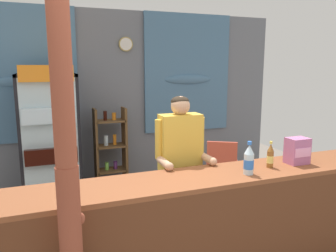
{
  "coord_description": "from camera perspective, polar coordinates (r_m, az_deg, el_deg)",
  "views": [
    {
      "loc": [
        -1.06,
        -2.1,
        1.89
      ],
      "look_at": [
        0.09,
        0.93,
        1.3
      ],
      "focal_mm": 35.18,
      "sensor_mm": 36.0,
      "label": 1
    }
  ],
  "objects": [
    {
      "name": "soda_bottle_water",
      "position": [
        2.98,
        13.83,
        -5.81
      ],
      "size": [
        0.09,
        0.09,
        0.3
      ],
      "color": "silver",
      "rests_on": "stall_counter"
    },
    {
      "name": "stall_counter",
      "position": [
        2.88,
        4.04,
        -16.42
      ],
      "size": [
        4.29,
        0.56,
        0.95
      ],
      "color": "brown",
      "rests_on": "ground"
    },
    {
      "name": "plastic_lawn_chair",
      "position": [
        4.84,
        9.27,
        -6.63
      ],
      "size": [
        0.6,
        0.6,
        0.86
      ],
      "color": "#E5563D",
      "rests_on": "ground"
    },
    {
      "name": "soda_bottle_iced_tea",
      "position": [
        3.23,
        17.3,
        -5.04
      ],
      "size": [
        0.06,
        0.06,
        0.25
      ],
      "color": "brown",
      "rests_on": "stall_counter"
    },
    {
      "name": "snack_box_wafer",
      "position": [
        3.45,
        21.48,
        -4.0
      ],
      "size": [
        0.21,
        0.16,
        0.25
      ],
      "color": "#B76699",
      "rests_on": "stall_counter"
    },
    {
      "name": "ground_plane",
      "position": [
        3.95,
        -2.75,
        -18.32
      ],
      "size": [
        7.84,
        7.84,
        0.0
      ],
      "primitive_type": "plane",
      "color": "slate"
    },
    {
      "name": "bottle_shelf_rack",
      "position": [
        5.08,
        -9.92,
        -3.82
      ],
      "size": [
        0.48,
        0.28,
        1.28
      ],
      "color": "brown",
      "rests_on": "ground"
    },
    {
      "name": "drink_fridge",
      "position": [
        4.69,
        -19.82,
        -0.6
      ],
      "size": [
        0.75,
        0.76,
        1.91
      ],
      "color": "black",
      "rests_on": "ground"
    },
    {
      "name": "back_wall_curtained",
      "position": [
        5.29,
        -9.16,
        5.04
      ],
      "size": [
        5.51,
        0.22,
        2.74
      ],
      "color": "slate",
      "rests_on": "ground"
    },
    {
      "name": "timber_post",
      "position": [
        2.12,
        -17.06,
        -8.18
      ],
      "size": [
        0.17,
        0.14,
        2.58
      ],
      "color": "brown",
      "rests_on": "ground"
    },
    {
      "name": "shopkeeper",
      "position": [
        3.32,
        2.15,
        -5.04
      ],
      "size": [
        0.53,
        0.42,
        1.61
      ],
      "color": "#28282D",
      "rests_on": "ground"
    }
  ]
}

